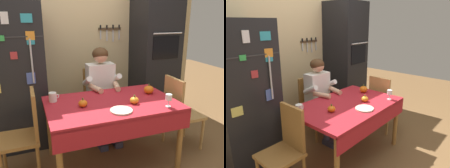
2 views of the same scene
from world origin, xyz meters
The scene contains 15 objects.
ground_plane centered at (0.00, 0.00, 0.00)m, with size 10.00×10.00×0.00m, color brown.
back_wall_assembly centered at (0.05, 1.35, 1.30)m, with size 3.70×0.13×2.60m.
refrigerator centered at (-0.95, 0.96, 0.90)m, with size 0.68×0.71×1.80m.
wall_oven centered at (1.05, 1.00, 1.05)m, with size 0.60×0.64×2.10m.
dining_table centered at (0.00, 0.08, 0.66)m, with size 1.40×0.90×0.74m.
chair_behind_person centered at (0.09, 0.87, 0.51)m, with size 0.40×0.40×0.93m.
seated_person centered at (0.09, 0.68, 0.74)m, with size 0.47×0.55×1.25m.
chair_right_side centered at (0.90, 0.10, 0.51)m, with size 0.40×0.40×0.93m.
chair_left_side centered at (-0.90, 0.19, 0.51)m, with size 0.40×0.40×0.93m.
coffee_mug centered at (-0.59, 0.34, 0.79)m, with size 0.11×0.09×0.10m.
wine_glass centered at (0.50, -0.24, 0.84)m, with size 0.07×0.07×0.14m.
pumpkin_large centered at (-0.32, 0.08, 0.78)m, with size 0.09×0.09×0.10m.
pumpkin_medium centered at (0.51, 0.20, 0.79)m, with size 0.12×0.12×0.12m.
pumpkin_small centered at (0.21, -0.03, 0.78)m, with size 0.09×0.09×0.10m.
serving_tray centered at (0.00, -0.17, 0.75)m, with size 0.22×0.22×0.02m, color beige.
Camera 2 is at (-2.00, -1.50, 1.76)m, focal length 33.95 mm.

